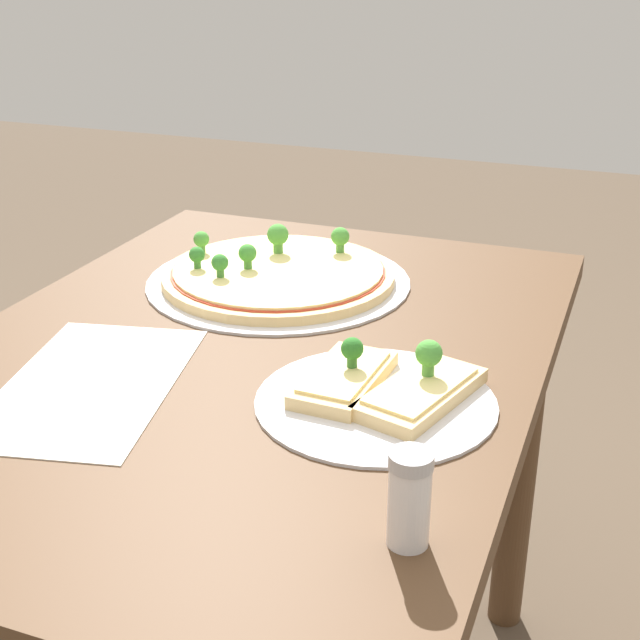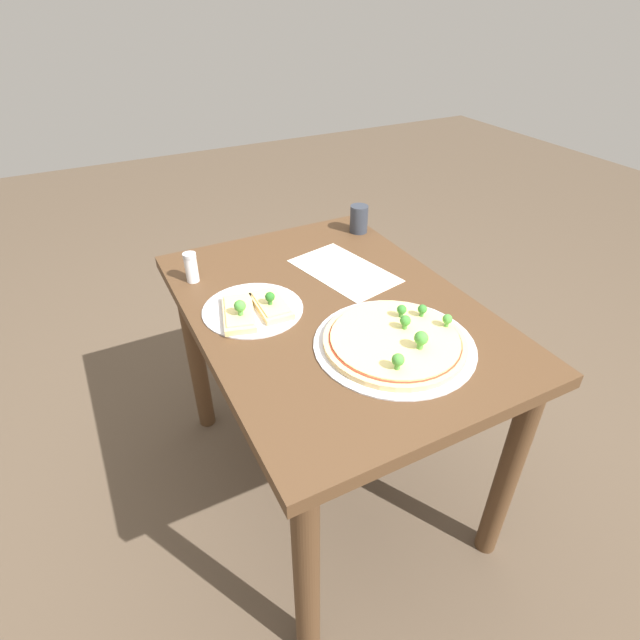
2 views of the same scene
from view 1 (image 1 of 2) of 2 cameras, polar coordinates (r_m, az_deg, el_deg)
dining_table at (r=1.16m, az=-4.61°, el=-6.81°), size 1.00×0.72×0.70m
pizza_tray_whole at (r=1.30m, az=-2.73°, el=2.94°), size 0.39×0.39×0.07m
pizza_tray_slice at (r=0.98m, az=3.99°, el=-4.45°), size 0.26×0.26×0.07m
condiment_shaker at (r=0.75m, az=5.74°, el=-11.31°), size 0.04×0.04×0.09m
paper_menu at (r=1.05m, az=-14.48°, el=-3.97°), size 0.35×0.25×0.00m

